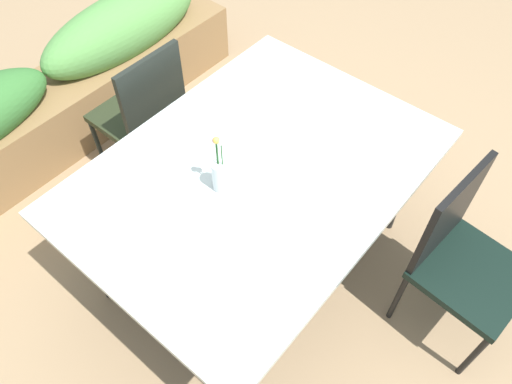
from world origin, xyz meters
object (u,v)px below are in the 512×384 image
chair_near_right (462,254)px  dining_table (256,175)px  chair_far_side (144,111)px  planter_box (55,96)px  flower_vase (219,173)px

chair_near_right → dining_table: bearing=-62.1°
dining_table → chair_far_side: bearing=84.5°
dining_table → chair_near_right: chair_near_right is taller
chair_far_side → planter_box: size_ratio=0.34×
dining_table → chair_near_right: (0.37, -0.89, -0.21)m
chair_near_right → chair_far_side: chair_far_side is taller
chair_near_right → chair_far_side: size_ratio=0.99×
chair_near_right → chair_far_side: bearing=-75.7°
chair_far_side → flower_vase: flower_vase is taller
chair_far_side → planter_box: bearing=101.9°
dining_table → planter_box: 1.65m
flower_vase → planter_box: 1.65m
dining_table → flower_vase: size_ratio=5.36×
chair_near_right → flower_vase: 1.14m
chair_far_side → planter_box: (-0.15, 0.71, -0.18)m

